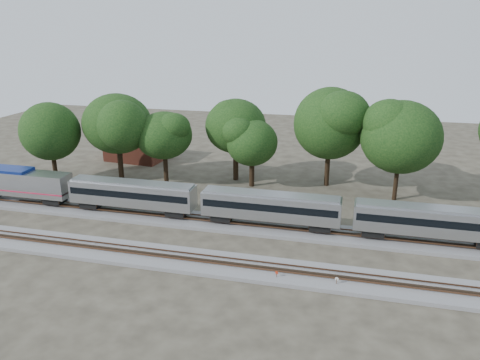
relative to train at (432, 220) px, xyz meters
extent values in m
plane|color=#383328|center=(-19.33, -6.00, -3.06)|extent=(160.00, 160.00, 0.00)
cube|color=slate|center=(-19.33, 0.00, -2.86)|extent=(160.00, 5.00, 0.40)
cube|color=brown|center=(-19.33, -0.72, -2.41)|extent=(160.00, 0.08, 0.15)
cube|color=brown|center=(-19.33, 0.72, -2.41)|extent=(160.00, 0.08, 0.15)
cube|color=slate|center=(-19.33, -10.00, -2.86)|extent=(160.00, 5.00, 0.40)
cube|color=brown|center=(-19.33, -10.72, -2.41)|extent=(160.00, 0.08, 0.15)
cube|color=brown|center=(-19.33, -9.28, -2.41)|extent=(160.00, 0.08, 0.15)
cube|color=#ABADB2|center=(-49.86, 0.00, 0.07)|extent=(9.98, 2.82, 3.11)
cube|color=navy|center=(-54.47, 0.00, 1.53)|extent=(8.00, 2.77, 0.94)
cube|color=#B51B3C|center=(-50.99, 0.00, -0.73)|extent=(12.24, 2.86, 0.17)
cube|color=black|center=(-46.99, 0.00, -1.91)|extent=(2.45, 2.07, 0.85)
cube|color=#ABADB2|center=(-35.60, 0.00, -0.07)|extent=(16.38, 2.82, 2.82)
cube|color=black|center=(-35.60, 0.00, 0.21)|extent=(15.81, 2.87, 0.85)
cube|color=gray|center=(-35.60, 0.00, 1.39)|extent=(16.00, 2.26, 0.33)
cube|color=black|center=(-41.53, 0.00, -1.91)|extent=(2.45, 2.07, 0.85)
cube|color=black|center=(-29.67, 0.00, -1.91)|extent=(2.45, 2.07, 0.85)
cube|color=#ABADB2|center=(-17.86, 0.00, -0.07)|extent=(16.38, 2.82, 2.82)
cube|color=black|center=(-17.86, 0.00, 0.21)|extent=(15.81, 2.87, 0.85)
cube|color=gray|center=(-17.86, 0.00, 1.39)|extent=(16.00, 2.26, 0.33)
cube|color=black|center=(-23.79, 0.00, -1.91)|extent=(2.45, 2.07, 0.85)
cube|color=black|center=(-11.93, 0.00, -1.91)|extent=(2.45, 2.07, 0.85)
cube|color=#ABADB2|center=(-0.12, 0.00, -0.07)|extent=(16.38, 2.82, 2.82)
cube|color=black|center=(-0.12, 0.00, 0.21)|extent=(15.81, 2.87, 0.85)
cube|color=gray|center=(-0.12, 0.00, 1.39)|extent=(16.00, 2.26, 0.33)
cube|color=black|center=(-6.05, 0.00, -1.91)|extent=(2.45, 2.07, 0.85)
cylinder|color=#512D19|center=(-15.11, -11.38, -2.62)|extent=(0.06, 0.06, 0.89)
cylinder|color=#B1220C|center=(-15.11, -11.38, -2.22)|extent=(0.30, 0.15, 0.32)
cylinder|color=#512D19|center=(-9.47, -11.25, -2.59)|extent=(0.06, 0.06, 0.94)
cylinder|color=silver|center=(-9.47, -11.25, -2.17)|extent=(0.34, 0.08, 0.34)
cube|color=#512D19|center=(-12.77, -11.12, -2.91)|extent=(0.50, 0.30, 0.30)
cube|color=brown|center=(-46.78, 24.37, -1.08)|extent=(10.59, 7.95, 3.97)
cube|color=black|center=(-46.78, 24.37, 1.35)|extent=(10.81, 8.17, 0.89)
cylinder|color=black|center=(-53.23, 9.24, -0.89)|extent=(0.70, 0.70, 4.35)
ellipsoid|color=black|center=(-53.23, 9.24, 5.01)|extent=(8.19, 8.19, 6.97)
cylinder|color=black|center=(-43.73, 12.35, -0.61)|extent=(0.70, 0.70, 4.89)
ellipsoid|color=black|center=(-43.73, 12.35, 6.03)|extent=(9.23, 9.23, 7.84)
cylinder|color=black|center=(-36.45, 12.86, -1.01)|extent=(0.70, 0.70, 4.09)
ellipsoid|color=black|center=(-36.45, 12.86, 4.54)|extent=(7.72, 7.72, 6.56)
cylinder|color=black|center=(-26.57, 17.37, -0.75)|extent=(0.70, 0.70, 4.62)
ellipsoid|color=black|center=(-26.57, 17.37, 5.53)|extent=(8.72, 8.72, 7.41)
cylinder|color=black|center=(-23.45, 14.95, -1.24)|extent=(0.70, 0.70, 3.64)
ellipsoid|color=black|center=(-23.45, 14.95, 3.71)|extent=(6.87, 6.87, 5.84)
cylinder|color=black|center=(-12.49, 18.03, -0.48)|extent=(0.70, 0.70, 5.16)
ellipsoid|color=black|center=(-12.49, 18.03, 6.52)|extent=(9.73, 9.73, 8.27)
cylinder|color=black|center=(-2.82, 14.09, -0.65)|extent=(0.70, 0.70, 4.83)
ellipsoid|color=black|center=(-2.82, 14.09, 5.91)|extent=(9.11, 9.11, 7.74)
camera|label=1|loc=(-8.95, -50.51, 20.36)|focal=35.00mm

